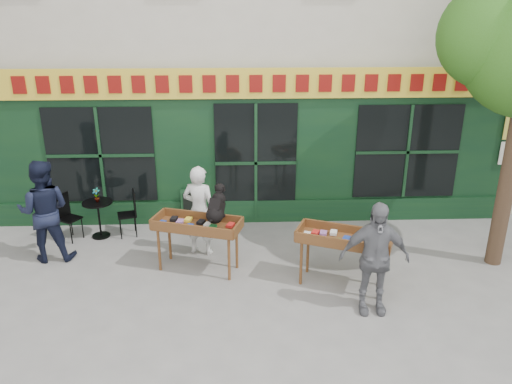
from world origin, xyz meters
TOP-DOWN VIEW (x-y plane):
  - ground at (0.00, 0.00)m, footprint 80.00×80.00m
  - book_cart_center at (-1.11, 0.27)m, footprint 1.62×1.05m
  - dog at (-0.76, 0.22)m, footprint 0.51×0.67m
  - woman at (-1.11, 0.92)m, footprint 0.73×0.59m
  - book_cart_right at (1.34, -0.37)m, footprint 1.62×1.15m
  - man_right at (1.64, -1.12)m, footprint 1.07×0.49m
  - bistro_table at (-3.20, 1.69)m, footprint 0.60×0.60m
  - bistro_chair_left at (-3.83, 1.63)m, footprint 0.50×0.49m
  - bistro_chair_right at (-2.57, 1.76)m, footprint 0.45×0.44m
  - potted_plant at (-3.20, 1.69)m, footprint 0.18×0.14m
  - man_left at (-3.90, 0.79)m, footprint 1.00×0.81m
  - chalkboard at (-1.32, 2.19)m, footprint 0.57×0.23m

SIDE VIEW (x-z plane):
  - ground at x=0.00m, z-range 0.00..0.00m
  - chalkboard at x=-1.32m, z-range 0.01..0.79m
  - bistro_table at x=-3.20m, z-range 0.16..0.92m
  - bistro_chair_left at x=-3.83m, z-range 0.08..1.03m
  - bistro_chair_right at x=-2.57m, z-range 0.08..1.03m
  - book_cart_center at x=-1.11m, z-range 0.33..1.32m
  - book_cart_right at x=1.34m, z-range 0.33..1.32m
  - woman at x=-1.11m, z-range 0.00..1.73m
  - man_right at x=1.64m, z-range 0.00..1.80m
  - potted_plant at x=-3.20m, z-range 0.77..1.06m
  - man_left at x=-3.90m, z-range 0.00..1.92m
  - dog at x=-0.76m, z-range 0.99..1.59m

